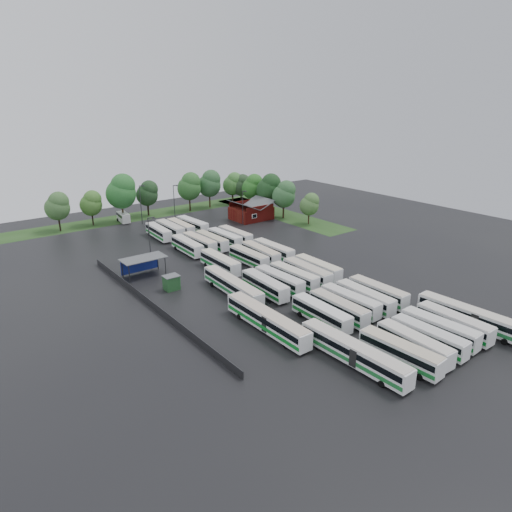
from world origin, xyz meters
TOP-DOWN VIEW (x-y plane):
  - ground at (0.00, 0.00)m, footprint 160.00×160.00m
  - brick_building at (24.00, 42.77)m, footprint 10.07×8.60m
  - wash_shed at (-17.20, 22.02)m, footprint 8.20×4.20m
  - utility_hut at (-16.20, 12.60)m, footprint 2.70×2.20m
  - grass_strip_north at (2.00, 64.80)m, footprint 80.00×10.00m
  - grass_strip_east at (34.00, 42.80)m, footprint 10.00×50.00m
  - west_fence at (-22.20, 8.00)m, footprint 0.10×50.00m
  - bus_r0c0 at (-4.50, -26.21)m, footprint 2.91×11.14m
  - bus_r0c1 at (-1.23, -26.03)m, footprint 2.74×10.79m
  - bus_r0c2 at (1.91, -26.12)m, footprint 2.41×10.63m
  - bus_r0c3 at (5.02, -25.80)m, footprint 2.79×10.99m
  - bus_r0c4 at (8.22, -26.10)m, footprint 2.59×10.99m
  - bus_r1c0 at (-4.48, -12.37)m, footprint 2.61×10.85m
  - bus_r1c1 at (-1.03, -12.68)m, footprint 2.54×10.77m
  - bus_r1c2 at (2.13, -12.13)m, footprint 2.51×10.73m
  - bus_r1c3 at (5.04, -12.65)m, footprint 2.69×10.95m
  - bus_r1c4 at (8.49, -12.52)m, footprint 2.29×10.74m
  - bus_r2c0 at (-4.49, 1.01)m, footprint 2.86×10.98m
  - bus_r2c1 at (-1.16, 1.20)m, footprint 2.61×10.83m
  - bus_r2c2 at (2.19, 1.11)m, footprint 2.59×10.79m
  - bus_r2c3 at (5.25, 0.86)m, footprint 2.77×11.24m
  - bus_r2c4 at (8.43, 1.39)m, footprint 2.49×10.82m
  - bus_r3c0 at (-4.45, 15.05)m, footprint 2.56×11.15m
  - bus_r3c2 at (2.05, 14.47)m, footprint 2.32×10.56m
  - bus_r3c3 at (5.27, 14.70)m, footprint 2.79×10.96m
  - bus_r3c4 at (8.52, 14.51)m, footprint 2.47×10.95m
  - bus_r4c0 at (-4.25, 28.19)m, footprint 2.65×10.87m
  - bus_r4c1 at (-1.04, 28.53)m, footprint 2.56×10.91m
  - bus_r4c2 at (1.88, 28.13)m, footprint 2.39×10.66m
  - bus_r4c3 at (5.39, 28.12)m, footprint 2.61×10.75m
  - bus_r4c4 at (8.49, 28.32)m, footprint 2.43×10.65m
  - bus_r5c0 at (-4.33, 41.79)m, footprint 2.77×10.67m
  - bus_r5c1 at (-1.13, 42.05)m, footprint 2.47×11.09m
  - bus_r5c2 at (1.82, 42.18)m, footprint 2.42×10.64m
  - bus_r5c3 at (5.10, 42.11)m, footprint 2.91×11.21m
  - artic_bus_west_a at (-9.16, -22.69)m, footprint 2.58×16.40m
  - artic_bus_west_b at (-8.99, 4.23)m, footprint 3.02×15.97m
  - artic_bus_west_c at (-12.33, -9.22)m, footprint 2.55×16.76m
  - artic_bus_east at (12.00, -26.76)m, footprint 3.02×16.41m
  - minibus at (-5.14, 61.26)m, footprint 2.82×6.07m
  - tree_north_0 at (-20.96, 62.73)m, footprint 6.04×6.04m
  - tree_north_1 at (-12.60, 62.94)m, footprint 5.61×5.61m
  - tree_north_2 at (-4.81, 61.46)m, footprint 7.86×7.86m
  - tree_north_3 at (3.51, 63.74)m, footprint 6.06×6.05m
  - tree_north_4 at (15.70, 61.51)m, footprint 6.88×6.88m
  - tree_north_5 at (22.78, 61.78)m, footprint 6.88×6.88m
  - tree_north_6 at (30.93, 61.29)m, footprint 6.02×6.01m
  - tree_east_0 at (33.22, 29.42)m, footprint 5.05×5.05m
  - tree_east_1 at (32.06, 38.25)m, footprint 6.35×6.35m
  - tree_east_2 at (32.32, 45.19)m, footprint 6.93×6.93m
  - tree_east_3 at (31.65, 51.97)m, footprint 6.38×6.38m
  - tree_east_4 at (32.84, 59.48)m, footprint 5.69×5.69m
  - lamp_post_ne at (18.18, 38.52)m, footprint 1.42×0.28m
  - lamp_post_nw at (-14.41, 24.16)m, footprint 1.59×0.31m
  - lamp_post_back_w at (-1.91, 56.21)m, footprint 1.59×0.31m
  - lamp_post_back_e at (6.98, 54.68)m, footprint 1.47×0.29m
  - puddle_0 at (-3.01, -20.90)m, footprint 4.54×4.54m
  - puddle_1 at (9.22, -23.89)m, footprint 4.10×4.10m
  - puddle_2 at (-7.32, 0.30)m, footprint 6.03×6.03m
  - puddle_3 at (3.11, -4.83)m, footprint 4.03×4.03m
  - puddle_4 at (15.26, -20.28)m, footprint 2.80×2.80m

SIDE VIEW (x-z plane):
  - ground at x=0.00m, z-range 0.00..0.00m
  - puddle_0 at x=-3.01m, z-range 0.00..0.01m
  - puddle_1 at x=9.22m, z-range 0.00..0.01m
  - puddle_2 at x=-7.32m, z-range 0.00..0.01m
  - puddle_3 at x=3.11m, z-range 0.00..0.01m
  - puddle_4 at x=15.26m, z-range 0.00..0.01m
  - grass_strip_north at x=2.00m, z-range 0.00..0.01m
  - grass_strip_east at x=34.00m, z-range 0.00..0.01m
  - west_fence at x=-22.20m, z-range 0.00..1.20m
  - utility_hut at x=-16.20m, z-range 0.01..2.63m
  - minibus at x=-5.14m, z-range 0.14..2.70m
  - bus_r3c2 at x=2.05m, z-range 0.15..3.08m
  - bus_r5c0 at x=-4.33m, z-range 0.15..3.09m
  - bus_r0c2 at x=1.91m, z-range 0.15..3.10m
  - bus_r5c2 at x=1.82m, z-range 0.15..3.10m
  - bus_r4c4 at x=8.49m, z-range 0.15..3.10m
  - bus_r4c2 at x=1.88m, z-range 0.15..3.11m
  - artic_bus_west_b at x=-8.99m, z-range 0.16..3.11m
  - bus_r4c3 at x=5.39m, z-range 0.15..3.12m
  - bus_r1c2 at x=2.13m, z-range 0.15..3.12m
  - bus_r0c1 at x=-1.23m, z-range 0.15..3.13m
  - bus_r1c1 at x=-1.03m, z-range 0.15..3.13m
  - bus_r2c2 at x=2.19m, z-range 0.15..3.14m
  - bus_r1c4 at x=8.49m, z-range 0.15..3.14m
  - bus_r2c1 at x=-1.16m, z-range 0.15..3.15m
  - bus_r2c4 at x=8.43m, z-range 0.15..3.15m
  - bus_r1c0 at x=-4.48m, z-range 0.15..3.15m
  - bus_r4c0 at x=-4.25m, z-range 0.15..3.16m
  - bus_r4c1 at x=-1.04m, z-range 0.15..3.17m
  - bus_r3c3 at x=5.27m, z-range 0.15..3.18m
  - bus_r1c3 at x=5.04m, z-range 0.15..3.18m
  - bus_r2c0 at x=-4.49m, z-range 0.15..3.18m
  - bus_r0c3 at x=5.02m, z-range 0.15..3.19m
  - bus_r3c4 at x=8.52m, z-range 0.15..3.19m
  - bus_r0c4 at x=8.22m, z-range 0.15..3.20m
  - artic_bus_east at x=12.00m, z-range 0.17..3.19m
  - artic_bus_west_a at x=-9.16m, z-range 0.17..3.20m
  - bus_r0c0 at x=-4.50m, z-range 0.15..3.23m
  - bus_r5c1 at x=-1.13m, z-range 0.15..3.23m
  - bus_r5c3 at x=5.10m, z-range 0.15..3.25m
  - bus_r3c0 at x=-4.45m, z-range 0.15..3.25m
  - bus_r2c3 at x=5.25m, z-range 0.16..3.26m
  - artic_bus_west_c at x=-12.33m, z-range 0.17..3.27m
  - brick_building at x=24.00m, z-range -0.83..4.56m
  - wash_shed at x=-17.20m, z-range 1.20..4.78m
  - lamp_post_ne at x=18.18m, z-range 0.74..9.97m
  - tree_east_0 at x=33.22m, z-range 1.20..9.57m
  - lamp_post_back_e at x=6.98m, z-range 0.77..10.35m
  - tree_north_1 at x=-12.60m, z-range 1.33..10.62m
  - lamp_post_back_w at x=-1.91m, z-range 0.83..11.13m
  - lamp_post_nw at x=-14.41m, z-range 0.83..11.18m
  - tree_east_4 at x=32.84m, z-range 1.35..10.77m
  - tree_north_6 at x=30.93m, z-range 1.42..11.38m
  - tree_north_0 at x=-20.96m, z-range 1.43..11.43m
  - tree_north_3 at x=3.51m, z-range 1.43..11.46m
  - tree_east_1 at x=32.06m, z-range 1.51..12.02m
  - tree_east_3 at x=31.65m, z-range 1.52..12.08m
  - tree_north_5 at x=22.78m, z-range 1.63..13.03m
  - tree_north_4 at x=15.70m, z-range 1.64..13.04m
  - tree_east_2 at x=32.32m, z-range 1.64..13.13m
  - tree_north_2 at x=-4.81m, z-range 1.87..14.88m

